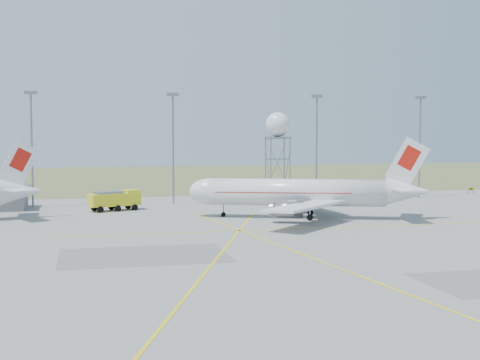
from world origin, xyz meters
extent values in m
plane|color=gray|center=(0.00, 0.00, 0.00)|extent=(400.00, 400.00, 0.00)
cube|color=#576839|center=(0.00, 140.00, 0.01)|extent=(400.00, 120.00, 0.03)
cylinder|color=gray|center=(-35.00, 66.00, 10.00)|extent=(0.36, 0.36, 20.00)
cube|color=gray|center=(-35.00, 66.00, 20.20)|extent=(2.20, 0.50, 0.60)
cylinder|color=gray|center=(-10.00, 66.00, 10.00)|extent=(0.36, 0.36, 20.00)
cube|color=gray|center=(-10.00, 66.00, 20.20)|extent=(2.20, 0.50, 0.60)
cylinder|color=gray|center=(18.00, 66.00, 10.00)|extent=(0.36, 0.36, 20.00)
cube|color=gray|center=(18.00, 66.00, 20.20)|extent=(2.20, 0.50, 0.60)
cylinder|color=gray|center=(40.00, 66.00, 10.00)|extent=(0.36, 0.36, 20.00)
cube|color=gray|center=(40.00, 66.00, 20.20)|extent=(2.20, 0.50, 0.60)
cylinder|color=black|center=(55.00, 72.00, 0.40)|extent=(0.10, 0.10, 0.80)
cylinder|color=black|center=(56.20, 72.00, 0.40)|extent=(0.10, 0.10, 0.80)
cube|color=yellow|center=(55.60, 72.00, 0.95)|extent=(1.60, 0.15, 0.50)
cube|color=black|center=(55.60, 71.92, 0.95)|extent=(0.80, 0.03, 0.30)
cylinder|color=silver|center=(5.94, 41.32, 3.97)|extent=(26.96, 13.23, 4.18)
ellipsoid|color=silver|center=(-6.83, 45.97, 3.97)|extent=(7.72, 6.22, 4.18)
cube|color=black|center=(-8.01, 46.40, 4.60)|extent=(2.27, 2.70, 1.02)
cone|color=silver|center=(21.65, 35.60, 4.29)|extent=(7.32, 6.07, 4.18)
cube|color=silver|center=(21.65, 35.60, 8.67)|extent=(6.40, 2.59, 7.86)
cube|color=#B7160C|center=(21.85, 35.53, 9.41)|extent=(3.50, 1.57, 4.03)
cube|color=silver|center=(22.31, 38.92, 4.81)|extent=(5.11, 6.55, 0.19)
cube|color=silver|center=(20.02, 32.64, 4.81)|extent=(5.11, 6.55, 0.19)
cube|color=silver|center=(10.63, 49.62, 2.93)|extent=(6.73, 17.15, 0.38)
cube|color=silver|center=(4.19, 31.95, 2.93)|extent=(15.52, 15.22, 0.38)
cylinder|color=slate|center=(7.03, 47.38, 1.99)|extent=(4.95, 3.76, 2.40)
cylinder|color=slate|center=(2.88, 35.98, 1.99)|extent=(4.95, 3.76, 2.40)
cube|color=#B7160C|center=(3.98, 42.04, 4.08)|extent=(21.09, 11.12, 0.13)
cylinder|color=black|center=(-4.86, 45.26, 0.47)|extent=(0.94, 0.94, 0.94)
cube|color=black|center=(7.90, 40.61, 0.47)|extent=(3.13, 6.25, 0.94)
cylinder|color=gray|center=(7.90, 40.61, 0.94)|extent=(0.32, 0.32, 1.88)
cone|color=silver|center=(-35.85, 50.67, 4.13)|extent=(6.81, 5.31, 4.03)
cube|color=silver|center=(-35.85, 50.67, 8.36)|extent=(6.35, 1.78, 7.58)
cube|color=#B7160C|center=(-35.65, 50.71, 9.06)|extent=(3.45, 1.13, 3.89)
cube|color=silver|center=(-37.08, 53.69, 4.63)|extent=(4.41, 6.13, 0.18)
cube|color=silver|center=(-35.60, 47.42, 4.63)|extent=(4.41, 6.13, 0.18)
cylinder|color=gray|center=(8.22, 64.04, 6.14)|extent=(0.23, 0.23, 12.27)
cylinder|color=gray|center=(11.99, 64.04, 6.14)|extent=(0.23, 0.23, 12.27)
cylinder|color=gray|center=(11.99, 67.82, 6.14)|extent=(0.23, 0.23, 12.27)
cylinder|color=gray|center=(8.22, 67.82, 6.14)|extent=(0.23, 0.23, 12.27)
cube|color=gray|center=(10.10, 65.93, 12.27)|extent=(4.38, 4.38, 0.24)
sphere|color=silver|center=(10.10, 65.93, 14.73)|extent=(4.72, 4.72, 4.72)
cube|color=yellow|center=(-21.18, 57.35, 1.90)|extent=(9.01, 5.46, 2.09)
cube|color=yellow|center=(-18.30, 58.33, 2.75)|extent=(3.02, 3.25, 1.33)
cube|color=black|center=(-17.67, 58.55, 2.85)|extent=(0.89, 2.37, 0.95)
cube|color=gray|center=(-22.08, 57.05, 3.13)|extent=(5.23, 3.69, 0.38)
camera|label=1|loc=(-26.20, -56.92, 13.39)|focal=50.00mm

